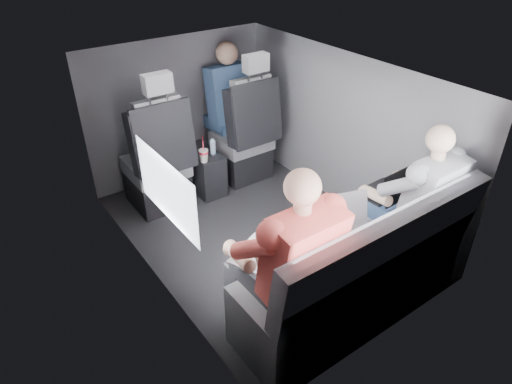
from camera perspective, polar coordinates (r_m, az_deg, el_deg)
floor at (r=3.80m, az=0.25°, el=-5.25°), size 2.60×2.60×0.00m
ceiling at (r=3.17m, az=0.30°, el=14.56°), size 2.60×2.60×0.00m
panel_left at (r=3.07m, az=-13.51°, el=-1.01°), size 0.02×2.60×1.35m
panel_right at (r=3.97m, az=10.96°, el=7.27°), size 0.02×2.60×1.35m
panel_front at (r=4.45m, az=-9.72°, el=10.18°), size 1.80×0.02×1.35m
panel_back at (r=2.66m, az=16.99°, el=-7.29°), size 1.80×0.02×1.35m
side_window at (r=2.71m, az=-11.16°, el=0.28°), size 0.02×0.75×0.42m
seatbelt at (r=4.11m, az=-0.10°, el=10.65°), size 0.35×0.11×0.59m
front_seat_left at (r=4.02m, az=-12.05°, el=3.08°), size 0.52×0.58×1.26m
front_seat_right at (r=4.40m, az=-1.39°, el=6.46°), size 0.52×0.58×1.26m
center_console at (r=4.31m, az=-6.60°, el=2.70°), size 0.24×0.48×0.41m
rear_bench at (r=3.00m, az=12.39°, el=-10.46°), size 1.60×0.57×0.92m
soda_cup at (r=4.02m, az=-6.55°, el=4.60°), size 0.08×0.08×0.25m
water_bottle at (r=4.13m, az=-5.44°, el=5.59°), size 0.05×0.05×0.15m
laptop_white at (r=2.62m, az=0.87°, el=-7.60°), size 0.38×0.41×0.24m
laptop_silver at (r=2.95m, az=9.13°, el=-2.87°), size 0.41×0.41×0.25m
laptop_black at (r=3.30m, az=16.14°, el=0.28°), size 0.33×0.30×0.23m
passenger_rear_left at (r=2.55m, az=3.68°, el=-8.52°), size 0.53×0.64×1.26m
passenger_rear_right at (r=3.24m, az=18.84°, el=-1.05°), size 0.49×0.61×1.21m
passenger_front_right at (r=4.45m, az=-3.46°, el=11.71°), size 0.41×0.41×0.85m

